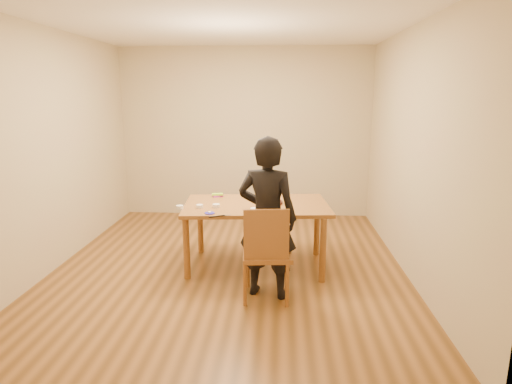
# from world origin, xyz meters

# --- Properties ---
(room_shell) EXTENTS (4.00, 4.50, 2.70)m
(room_shell) POSITION_xyz_m (0.00, 0.34, 1.35)
(room_shell) COLOR #593916
(room_shell) RESTS_ON ground
(dining_table) EXTENTS (1.70, 1.09, 0.04)m
(dining_table) POSITION_xyz_m (0.31, 0.05, 0.73)
(dining_table) COLOR brown
(dining_table) RESTS_ON floor
(dining_chair) EXTENTS (0.51, 0.51, 0.04)m
(dining_chair) POSITION_xyz_m (0.46, -0.73, 0.45)
(dining_chair) COLOR brown
(dining_chair) RESTS_ON floor
(cake_plate) EXTENTS (0.30, 0.30, 0.02)m
(cake_plate) POSITION_xyz_m (0.46, 0.09, 0.76)
(cake_plate) COLOR red
(cake_plate) RESTS_ON dining_table
(cake) EXTENTS (0.23, 0.23, 0.07)m
(cake) POSITION_xyz_m (0.46, 0.09, 0.81)
(cake) COLOR white
(cake) RESTS_ON cake_plate
(frosting_dome) EXTENTS (0.23, 0.23, 0.03)m
(frosting_dome) POSITION_xyz_m (0.46, 0.09, 0.86)
(frosting_dome) COLOR white
(frosting_dome) RESTS_ON cake
(frosting_tub) EXTENTS (0.08, 0.08, 0.07)m
(frosting_tub) POSITION_xyz_m (0.32, -0.41, 0.79)
(frosting_tub) COLOR white
(frosting_tub) RESTS_ON dining_table
(frosting_lid) EXTENTS (0.11, 0.11, 0.01)m
(frosting_lid) POSITION_xyz_m (-0.15, -0.39, 0.75)
(frosting_lid) COLOR #1F1AAE
(frosting_lid) RESTS_ON dining_table
(frosting_dollop) EXTENTS (0.04, 0.04, 0.02)m
(frosting_dollop) POSITION_xyz_m (-0.15, -0.39, 0.77)
(frosting_dollop) COLOR white
(frosting_dollop) RESTS_ON frosting_lid
(ramekin_green) EXTENTS (0.08, 0.08, 0.04)m
(ramekin_green) POSITION_xyz_m (-0.30, -0.17, 0.77)
(ramekin_green) COLOR white
(ramekin_green) RESTS_ON dining_table
(ramekin_yellow) EXTENTS (0.08, 0.08, 0.04)m
(ramekin_yellow) POSITION_xyz_m (-0.12, -0.14, 0.77)
(ramekin_yellow) COLOR white
(ramekin_yellow) RESTS_ON dining_table
(ramekin_multi) EXTENTS (0.08, 0.08, 0.04)m
(ramekin_multi) POSITION_xyz_m (-0.51, -0.22, 0.77)
(ramekin_multi) COLOR white
(ramekin_multi) RESTS_ON dining_table
(candy_box_pink) EXTENTS (0.13, 0.10, 0.02)m
(candy_box_pink) POSITION_xyz_m (-0.18, 0.36, 0.76)
(candy_box_pink) COLOR #C22D9F
(candy_box_pink) RESTS_ON dining_table
(candy_box_green) EXTENTS (0.14, 0.09, 0.02)m
(candy_box_green) POSITION_xyz_m (-0.18, 0.37, 0.78)
(candy_box_green) COLOR green
(candy_box_green) RESTS_ON candy_box_pink
(spatula) EXTENTS (0.16, 0.09, 0.01)m
(spatula) POSITION_xyz_m (-0.06, -0.50, 0.75)
(spatula) COLOR black
(spatula) RESTS_ON dining_table
(person) EXTENTS (0.65, 0.50, 1.59)m
(person) POSITION_xyz_m (0.46, -0.68, 0.80)
(person) COLOR black
(person) RESTS_ON floor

